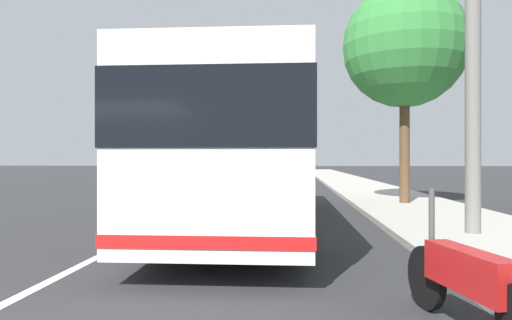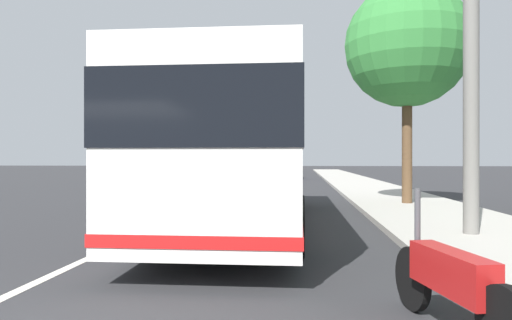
{
  "view_description": "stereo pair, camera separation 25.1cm",
  "coord_description": "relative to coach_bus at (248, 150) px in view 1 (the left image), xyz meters",
  "views": [
    {
      "loc": [
        -2.29,
        -3.12,
        1.58
      ],
      "look_at": [
        10.39,
        -2.13,
        1.56
      ],
      "focal_mm": 32.28,
      "sensor_mm": 36.0,
      "label": 1
    },
    {
      "loc": [
        -2.27,
        -3.37,
        1.58
      ],
      "look_at": [
        10.39,
        -2.13,
        1.56
      ],
      "focal_mm": 32.28,
      "sensor_mm": 36.0,
      "label": 2
    }
  ],
  "objects": [
    {
      "name": "lane_divider_line",
      "position": [
        1.18,
        2.06,
        -1.79
      ],
      "size": [
        110.0,
        0.16,
        0.01
      ],
      "primitive_type": "cube",
      "color": "silver",
      "rests_on": "ground"
    },
    {
      "name": "car_oncoming",
      "position": [
        22.03,
        4.0,
        -1.03
      ],
      "size": [
        4.77,
        2.13,
        1.61
      ],
      "rotation": [
        0.0,
        0.0,
        3.21
      ],
      "color": "red",
      "rests_on": "ground"
    },
    {
      "name": "coach_bus",
      "position": [
        0.0,
        0.0,
        0.0
      ],
      "size": [
        11.64,
        2.75,
        3.13
      ],
      "rotation": [
        0.0,
        0.0,
        0.01
      ],
      "color": "silver",
      "rests_on": "ground"
    },
    {
      "name": "car_behind_bus",
      "position": [
        41.46,
        4.79,
        -1.09
      ],
      "size": [
        4.22,
        1.94,
        1.49
      ],
      "rotation": [
        0.0,
        0.0,
        3.1
      ],
      "color": "gold",
      "rests_on": "ground"
    },
    {
      "name": "car_far_distant",
      "position": [
        41.34,
        0.08,
        -1.08
      ],
      "size": [
        4.65,
        2.12,
        1.52
      ],
      "rotation": [
        0.0,
        0.0,
        -0.05
      ],
      "color": "navy",
      "rests_on": "ground"
    },
    {
      "name": "car_ahead_same_lane",
      "position": [
        27.26,
        -0.2,
        -1.09
      ],
      "size": [
        4.75,
        2.01,
        1.49
      ],
      "rotation": [
        0.0,
        0.0,
        0.04
      ],
      "color": "navy",
      "rests_on": "ground"
    },
    {
      "name": "sidewalk_curb",
      "position": [
        1.18,
        -4.89,
        -1.73
      ],
      "size": [
        110.0,
        3.6,
        0.14
      ],
      "primitive_type": "cube",
      "color": "#B2ADA3",
      "rests_on": "ground"
    },
    {
      "name": "roadside_tree_mid_block",
      "position": [
        4.51,
        -4.81,
        3.53
      ],
      "size": [
        4.08,
        4.08,
        7.39
      ],
      "color": "brown",
      "rests_on": "ground"
    },
    {
      "name": "utility_pole",
      "position": [
        -1.82,
        -4.6,
        1.4
      ],
      "size": [
        0.29,
        0.29,
        6.4
      ],
      "primitive_type": "cylinder",
      "color": "slate",
      "rests_on": "ground"
    },
    {
      "name": "motorcycle_by_tree",
      "position": [
        -6.86,
        -2.64,
        -1.31
      ],
      "size": [
        2.1,
        0.56,
        1.28
      ],
      "rotation": [
        0.0,
        0.0,
        0.23
      ],
      "color": "black",
      "rests_on": "ground"
    }
  ]
}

